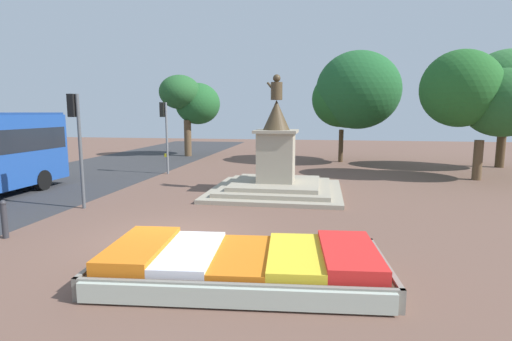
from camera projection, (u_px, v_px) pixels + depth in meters
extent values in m
plane|color=brown|center=(174.00, 239.00, 10.95)|extent=(79.88, 79.88, 0.00)
cube|color=#38281C|center=(242.00, 267.00, 8.43)|extent=(5.95, 3.11, 0.41)
cube|color=gray|center=(233.00, 295.00, 7.08)|extent=(5.93, 0.60, 0.45)
cube|color=gray|center=(249.00, 245.00, 9.77)|extent=(5.93, 0.60, 0.45)
cube|color=gray|center=(109.00, 262.00, 8.66)|extent=(0.34, 2.83, 0.45)
cube|color=gray|center=(384.00, 271.00, 8.19)|extent=(0.34, 2.83, 0.45)
cube|color=orange|center=(140.00, 249.00, 8.56)|extent=(1.31, 2.52, 0.27)
cube|color=white|center=(190.00, 252.00, 8.48)|extent=(1.31, 2.52, 0.17)
cube|color=orange|center=(242.00, 255.00, 8.39)|extent=(1.31, 2.52, 0.11)
cube|color=yellow|center=(295.00, 255.00, 8.30)|extent=(1.31, 2.52, 0.18)
cube|color=red|center=(349.00, 254.00, 8.20)|extent=(1.31, 2.52, 0.28)
cube|color=#B2BCAD|center=(233.00, 297.00, 7.03)|extent=(5.65, 0.68, 0.37)
cube|color=#9F9480|center=(276.00, 191.00, 17.23)|extent=(5.53, 5.53, 0.16)
cube|color=#9E9480|center=(276.00, 187.00, 17.20)|extent=(4.59, 4.59, 0.16)
cube|color=#A09681|center=(276.00, 183.00, 17.18)|extent=(3.66, 3.66, 0.16)
cube|color=#9E937F|center=(276.00, 157.00, 17.01)|extent=(1.52, 1.52, 2.08)
cube|color=#9E937F|center=(276.00, 131.00, 16.85)|extent=(1.79, 1.79, 0.12)
cone|color=#473823|center=(276.00, 115.00, 16.75)|extent=(1.14, 1.14, 1.25)
cylinder|color=#473823|center=(277.00, 91.00, 16.61)|extent=(0.49, 0.49, 0.73)
sphere|color=#473823|center=(277.00, 78.00, 16.53)|extent=(0.32, 0.32, 0.32)
cylinder|color=#473823|center=(272.00, 88.00, 16.82)|extent=(0.51, 0.46, 0.51)
cylinder|color=#4C5156|center=(81.00, 152.00, 14.13)|extent=(0.12, 0.12, 4.07)
cube|color=black|center=(72.00, 105.00, 13.92)|extent=(0.25, 0.28, 0.80)
cylinder|color=red|center=(68.00, 98.00, 13.91)|extent=(0.03, 0.14, 0.14)
cylinder|color=#543E08|center=(69.00, 105.00, 13.95)|extent=(0.03, 0.14, 0.14)
cylinder|color=#0D4211|center=(70.00, 113.00, 13.99)|extent=(0.03, 0.14, 0.14)
cylinder|color=slate|center=(167.00, 139.00, 22.13)|extent=(0.12, 0.12, 3.97)
cube|color=black|center=(163.00, 110.00, 21.94)|extent=(0.26, 0.29, 0.80)
cylinder|color=#4B0808|center=(160.00, 105.00, 21.93)|extent=(0.04, 0.14, 0.14)
cylinder|color=#543E08|center=(160.00, 110.00, 21.97)|extent=(0.04, 0.14, 0.14)
cylinder|color=green|center=(160.00, 115.00, 22.01)|extent=(0.04, 0.14, 0.14)
cube|color=gold|center=(166.00, 155.00, 22.28)|extent=(0.11, 0.17, 0.20)
cylinder|color=black|center=(42.00, 180.00, 17.70)|extent=(0.29, 0.90, 0.90)
cylinder|color=#2D2D33|center=(4.00, 222.00, 10.95)|extent=(0.16, 0.16, 0.94)
sphere|color=#2D2D33|center=(3.00, 203.00, 10.87)|extent=(0.17, 0.17, 0.17)
cylinder|color=#4C3823|center=(341.00, 146.00, 27.63)|extent=(0.32, 0.32, 2.24)
ellipsoid|color=#225E25|center=(341.00, 99.00, 26.57)|extent=(3.90, 4.11, 3.75)
ellipsoid|color=#215C2C|center=(358.00, 90.00, 26.03)|extent=(5.47, 5.07, 5.05)
ellipsoid|color=#245D29|center=(350.00, 95.00, 27.73)|extent=(4.86, 4.16, 4.60)
cylinder|color=brown|center=(478.00, 160.00, 20.30)|extent=(0.45, 0.45, 2.04)
ellipsoid|color=#225D25|center=(460.00, 89.00, 20.10)|extent=(3.90, 4.28, 3.86)
ellipsoid|color=#245928|center=(503.00, 103.00, 19.76)|extent=(3.83, 4.03, 3.38)
cylinder|color=#4C3823|center=(501.00, 150.00, 24.89)|extent=(0.52, 0.52, 2.24)
ellipsoid|color=#2C6835|center=(507.00, 90.00, 23.47)|extent=(4.65, 4.91, 3.82)
ellipsoid|color=#306D34|center=(507.00, 90.00, 23.47)|extent=(4.87, 4.67, 4.69)
cylinder|color=brown|center=(188.00, 138.00, 31.20)|extent=(0.55, 0.55, 2.81)
ellipsoid|color=#235C2A|center=(198.00, 104.00, 31.48)|extent=(3.50, 3.62, 3.23)
ellipsoid|color=#255A2A|center=(180.00, 92.00, 30.43)|extent=(3.11, 3.28, 2.59)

